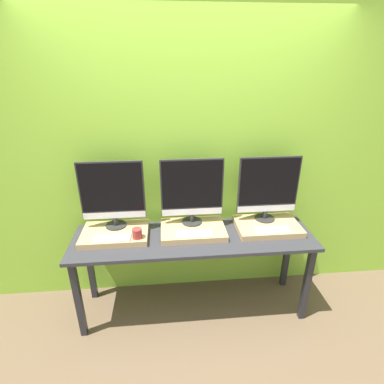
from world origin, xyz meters
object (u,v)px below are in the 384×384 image
mug (137,233)px  monitor_right (268,187)px  monitor_center (192,190)px  keyboard_right (273,230)px  keyboard_center (194,234)px  keyboard_left (113,238)px  monitor_left (112,193)px

mug → monitor_right: (1.11, 0.21, 0.27)m
monitor_center → keyboard_right: 0.75m
keyboard_center → monitor_right: (0.65, 0.21, 0.30)m
keyboard_left → monitor_center: monitor_center is taller
mug → monitor_center: 0.57m
mug → monitor_center: bearing=24.2°
monitor_left → keyboard_left: monitor_left is taller
monitor_center → keyboard_center: bearing=-90.0°
keyboard_center → keyboard_right: (0.65, 0.00, 0.00)m
mug → keyboard_center: size_ratio=0.29×
keyboard_right → mug: bearing=-180.0°
monitor_center → monitor_right: 0.65m
keyboard_left → keyboard_center: 0.65m
mug → keyboard_right: 1.11m
keyboard_right → keyboard_center: bearing=180.0°
keyboard_left → monitor_right: size_ratio=0.49×
monitor_left → keyboard_center: bearing=-17.5°
keyboard_left → monitor_center: size_ratio=0.49×
mug → keyboard_right: mug is taller
keyboard_center → mug: bearing=-180.0°
monitor_left → keyboard_right: (1.31, -0.21, -0.30)m
monitor_left → monitor_center: (0.65, 0.00, 0.00)m
keyboard_left → monitor_right: (1.31, 0.21, 0.30)m
mug → keyboard_center: 0.46m
monitor_left → mug: size_ratio=7.13×
keyboard_left → monitor_right: monitor_right is taller
mug → monitor_right: 1.16m
keyboard_center → monitor_right: 0.75m
keyboard_center → monitor_right: bearing=17.5°
monitor_left → keyboard_center: (0.65, -0.21, -0.30)m
monitor_right → monitor_center: bearing=180.0°
monitor_right → keyboard_right: monitor_right is taller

